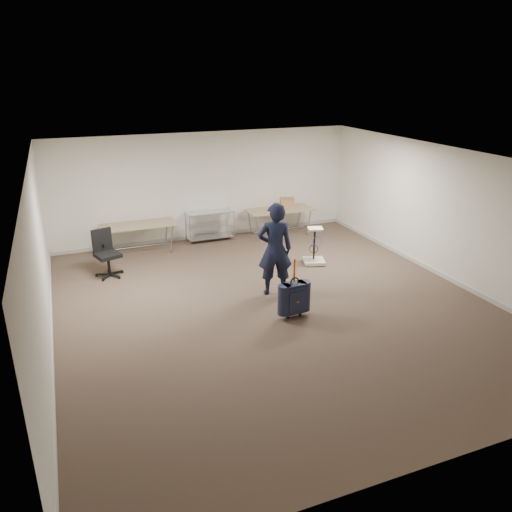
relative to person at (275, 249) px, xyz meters
name	(u,v)px	position (x,y,z in m)	size (l,w,h in m)	color
ground	(273,305)	(-0.24, -0.50, -0.95)	(9.00, 9.00, 0.00)	#493B2C
room_shell	(248,277)	(-0.24, 0.88, -0.90)	(8.00, 9.00, 9.00)	silver
folding_table_left	(138,226)	(-2.14, 3.45, -0.27)	(1.80, 0.75, 0.73)	#95775B
folding_table_right	(280,211)	(1.66, 3.45, -0.27)	(1.80, 0.75, 0.73)	#95775B
wire_shelf	(210,224)	(-0.24, 3.70, -0.51)	(1.22, 0.47, 0.80)	silver
person	(275,249)	(0.00, 0.00, 0.00)	(0.69, 0.45, 1.89)	black
suitcase	(294,298)	(-0.09, -1.09, -0.56)	(0.43, 0.27, 1.14)	#161E32
office_chair	(108,262)	(-3.03, 2.21, -0.63)	(0.63, 0.63, 1.04)	black
equipment_cart	(314,254)	(1.53, 1.17, -0.72)	(0.60, 0.60, 0.87)	beige
cardboard_box	(287,203)	(1.90, 3.50, -0.08)	(0.36, 0.27, 0.27)	olive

